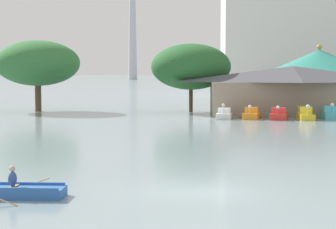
{
  "coord_description": "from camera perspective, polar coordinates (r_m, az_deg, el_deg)",
  "views": [
    {
      "loc": [
        -0.48,
        -23.43,
        4.72
      ],
      "look_at": [
        -2.04,
        20.93,
        1.59
      ],
      "focal_mm": 63.91,
      "sensor_mm": 36.0,
      "label": 1
    }
  ],
  "objects": [
    {
      "name": "ground_plane",
      "position": [
        23.91,
        3.16,
        -7.36
      ],
      "size": [
        2000.0,
        2000.0,
        0.0
      ],
      "primitive_type": "plane",
      "color": "gray"
    },
    {
      "name": "pedal_boat_cyan",
      "position": [
        62.57,
        15.15,
        0.06
      ],
      "size": [
        1.4,
        2.67,
        1.71
      ],
      "rotation": [
        0.0,
        0.0,
        -1.59
      ],
      "color": "#4CB7CC",
      "rests_on": "ground"
    },
    {
      "name": "pedal_boat_white",
      "position": [
        61.11,
        5.37,
        0.0
      ],
      "size": [
        1.83,
        2.78,
        1.62
      ],
      "rotation": [
        0.0,
        0.0,
        -1.71
      ],
      "color": "white",
      "rests_on": "ground"
    },
    {
      "name": "background_building_block",
      "position": [
        123.23,
        14.18,
        7.42
      ],
      "size": [
        38.72,
        17.12,
        24.48
      ],
      "color": "silver",
      "rests_on": "ground"
    },
    {
      "name": "pedal_boat_orange",
      "position": [
        61.17,
        7.96,
        0.03
      ],
      "size": [
        2.09,
        2.74,
        1.49
      ],
      "rotation": [
        0.0,
        0.0,
        -1.82
      ],
      "color": "orange",
      "rests_on": "ground"
    },
    {
      "name": "green_roof_pavilion",
      "position": [
        81.47,
        14.2,
        3.8
      ],
      "size": [
        14.35,
        14.35,
        8.41
      ],
      "color": "#993328",
      "rests_on": "ground"
    },
    {
      "name": "rowboat_with_rower",
      "position": [
        23.46,
        -14.03,
        -7.13
      ],
      "size": [
        3.43,
        3.01,
        1.37
      ],
      "rotation": [
        0.0,
        0.0,
        6.27
      ],
      "color": "#2D60AD",
      "rests_on": "ground"
    },
    {
      "name": "pedal_boat_yellow",
      "position": [
        61.28,
        12.97,
        0.0
      ],
      "size": [
        1.43,
        2.83,
        1.59
      ],
      "rotation": [
        0.0,
        0.0,
        -1.57
      ],
      "color": "yellow",
      "rests_on": "ground"
    },
    {
      "name": "shoreline_tree_tall_left",
      "position": [
        73.94,
        -12.33,
        4.8
      ],
      "size": [
        10.17,
        10.17,
        8.59
      ],
      "color": "brown",
      "rests_on": "ground"
    },
    {
      "name": "shoreline_tree_mid",
      "position": [
        70.99,
        2.2,
        4.58
      ],
      "size": [
        9.47,
        9.47,
        8.13
      ],
      "color": "brown",
      "rests_on": "ground"
    },
    {
      "name": "pedal_boat_red",
      "position": [
        60.68,
        10.51,
        -0.04
      ],
      "size": [
        2.09,
        2.55,
        1.47
      ],
      "rotation": [
        0.0,
        0.0,
        -1.8
      ],
      "color": "red",
      "rests_on": "ground"
    },
    {
      "name": "boathouse",
      "position": [
        67.67,
        11.81,
        2.36
      ],
      "size": [
        19.41,
        9.02,
        5.42
      ],
      "color": "gray",
      "rests_on": "ground"
    }
  ]
}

